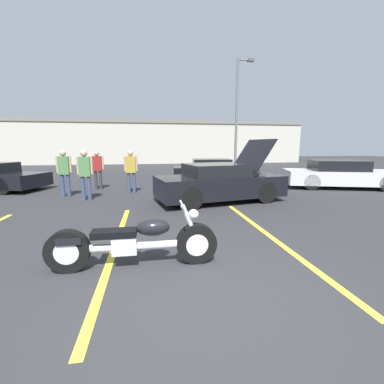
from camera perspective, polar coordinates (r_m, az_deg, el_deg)
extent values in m
plane|color=#2D2D30|center=(3.31, 3.12, -23.30)|extent=(80.00, 80.00, 0.00)
cube|color=yellow|center=(5.09, -16.62, -11.22)|extent=(0.12, 5.35, 0.01)
cube|color=yellow|center=(5.59, 16.88, -9.30)|extent=(0.12, 5.35, 0.01)
cube|color=beige|center=(28.79, -8.25, 10.85)|extent=(32.00, 4.00, 4.40)
cube|color=slate|center=(28.89, -8.36, 14.91)|extent=(32.00, 4.20, 0.30)
cylinder|color=slate|center=(19.18, 9.86, 16.22)|extent=(0.18, 0.18, 7.77)
cylinder|color=slate|center=(20.07, 11.59, 26.78)|extent=(0.90, 0.10, 0.10)
cube|color=#4C4C51|center=(20.23, 12.92, 26.61)|extent=(0.44, 0.28, 0.16)
cylinder|color=black|center=(4.11, 0.99, -11.36)|extent=(0.63, 0.16, 0.63)
cylinder|color=black|center=(4.24, -25.89, -11.74)|extent=(0.63, 0.16, 0.63)
cylinder|color=silver|center=(4.11, 0.99, -11.36)|extent=(0.35, 0.17, 0.35)
cylinder|color=silver|center=(4.24, -25.89, -11.74)|extent=(0.35, 0.17, 0.35)
cylinder|color=silver|center=(4.06, -12.66, -11.66)|extent=(1.62, 0.13, 0.12)
cube|color=silver|center=(4.06, -14.74, -11.16)|extent=(0.36, 0.24, 0.28)
ellipsoid|color=black|center=(3.96, -8.65, -7.81)|extent=(0.51, 0.28, 0.26)
cube|color=black|center=(4.02, -16.91, -8.77)|extent=(0.65, 0.26, 0.10)
cube|color=black|center=(4.17, -25.44, -9.53)|extent=(0.35, 0.22, 0.10)
cylinder|color=silver|center=(3.99, -0.35, -7.13)|extent=(0.31, 0.07, 0.63)
cylinder|color=silver|center=(3.90, -2.02, -3.09)|extent=(0.04, 0.70, 0.04)
sphere|color=silver|center=(3.95, 0.33, -4.98)|extent=(0.16, 0.16, 0.16)
cylinder|color=silver|center=(4.24, -18.46, -11.89)|extent=(1.24, 0.10, 0.09)
cube|color=black|center=(8.57, 6.18, 1.37)|extent=(4.39, 2.49, 0.67)
cube|color=black|center=(8.43, 5.24, 4.89)|extent=(2.13, 1.88, 0.40)
cylinder|color=black|center=(8.63, 16.06, -0.12)|extent=(0.71, 0.35, 0.68)
cylinder|color=black|center=(9.86, 10.87, 1.35)|extent=(0.71, 0.35, 0.68)
cylinder|color=black|center=(7.41, -0.13, -1.37)|extent=(0.71, 0.35, 0.68)
cylinder|color=black|center=(8.82, -3.54, 0.48)|extent=(0.71, 0.35, 0.68)
cube|color=black|center=(9.07, 13.04, 7.55)|extent=(1.15, 1.73, 1.21)
cube|color=#4C4C51|center=(9.09, 12.65, 3.56)|extent=(0.77, 1.05, 0.28)
cylinder|color=black|center=(12.06, -36.42, 1.05)|extent=(0.69, 0.41, 0.65)
cylinder|color=black|center=(13.20, -31.66, 2.15)|extent=(0.69, 0.41, 0.65)
cube|color=black|center=(14.23, 5.03, 4.60)|extent=(4.63, 2.22, 0.51)
cube|color=black|center=(14.17, 4.34, 6.48)|extent=(2.17, 1.78, 0.43)
cylinder|color=black|center=(13.76, 11.20, 3.85)|extent=(0.72, 0.30, 0.70)
cylinder|color=black|center=(15.24, 9.80, 4.50)|extent=(0.72, 0.30, 0.70)
cylinder|color=black|center=(13.35, -0.42, 3.86)|extent=(0.72, 0.30, 0.70)
cylinder|color=black|center=(14.87, -0.70, 4.51)|extent=(0.72, 0.30, 0.70)
cube|color=silver|center=(13.04, 30.19, 2.88)|extent=(4.97, 3.03, 0.59)
cube|color=black|center=(12.92, 29.63, 5.18)|extent=(2.46, 2.12, 0.44)
cylinder|color=black|center=(14.34, 34.32, 2.44)|extent=(0.70, 0.40, 0.66)
cylinder|color=black|center=(11.85, 25.05, 1.99)|extent=(0.70, 0.40, 0.66)
cylinder|color=black|center=(13.30, 23.13, 2.93)|extent=(0.70, 0.40, 0.66)
cylinder|color=#38476B|center=(10.40, -26.80, 1.26)|extent=(0.12, 0.12, 0.82)
cylinder|color=#38476B|center=(10.34, -25.74, 1.30)|extent=(0.12, 0.12, 0.82)
cube|color=#4C7F47|center=(10.29, -26.59, 5.30)|extent=(0.36, 0.20, 0.65)
cylinder|color=tan|center=(10.36, -27.77, 5.41)|extent=(0.08, 0.08, 0.58)
cylinder|color=tan|center=(10.23, -25.43, 5.55)|extent=(0.08, 0.08, 0.58)
sphere|color=tan|center=(10.27, -26.79, 7.70)|extent=(0.22, 0.22, 0.22)
cylinder|color=#38476B|center=(9.42, -23.02, 0.73)|extent=(0.12, 0.12, 0.82)
cylinder|color=#38476B|center=(9.37, -21.84, 0.77)|extent=(0.12, 0.12, 0.82)
cube|color=#4C7F47|center=(9.31, -22.74, 5.22)|extent=(0.36, 0.20, 0.65)
cylinder|color=tan|center=(9.36, -24.07, 5.35)|extent=(0.08, 0.08, 0.59)
cylinder|color=tan|center=(9.26, -21.42, 5.49)|extent=(0.08, 0.08, 0.59)
sphere|color=tan|center=(9.29, -22.93, 7.90)|extent=(0.22, 0.22, 0.22)
cylinder|color=#333338|center=(11.65, -20.58, 2.48)|extent=(0.12, 0.12, 0.78)
cylinder|color=#333338|center=(11.62, -19.61, 2.51)|extent=(0.12, 0.12, 0.78)
cube|color=maroon|center=(11.57, -20.31, 5.95)|extent=(0.36, 0.20, 0.62)
cylinder|color=tan|center=(11.61, -21.39, 6.05)|extent=(0.08, 0.08, 0.56)
cylinder|color=tan|center=(11.53, -19.24, 6.15)|extent=(0.08, 0.08, 0.56)
sphere|color=tan|center=(11.55, -20.44, 8.01)|extent=(0.21, 0.21, 0.21)
cylinder|color=#38476B|center=(10.33, -13.84, 1.97)|extent=(0.12, 0.12, 0.80)
cylinder|color=#38476B|center=(10.32, -12.74, 2.00)|extent=(0.12, 0.12, 0.80)
cube|color=#B29933|center=(10.25, -13.45, 5.95)|extent=(0.36, 0.20, 0.63)
cylinder|color=tan|center=(10.27, -14.69, 6.08)|extent=(0.08, 0.08, 0.57)
cylinder|color=tan|center=(10.24, -12.23, 6.17)|extent=(0.08, 0.08, 0.57)
sphere|color=tan|center=(10.23, -13.55, 8.33)|extent=(0.22, 0.22, 0.22)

